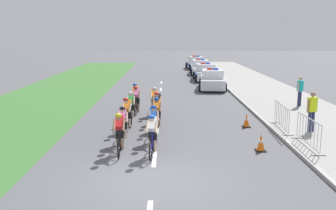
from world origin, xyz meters
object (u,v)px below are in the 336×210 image
object	(u,v)px
cyclist_lead	(119,132)
cyclist_eighth	(157,107)
traffic_cone_mid	(261,143)
spectator_middle	(300,89)
cyclist_fifth	(127,114)
police_car_second	(205,73)
police_car_third	(200,68)
spectator_closest	(312,109)
cyclist_seventh	(131,106)
cyclist_tenth	(154,100)
police_car_nearest	(212,80)
crowd_barrier_middle	(282,117)
cyclist_third	(123,124)
police_car_furthest	(196,63)
cyclist_ninth	(136,99)
crowd_barrier_front	(308,132)
cyclist_second	(152,134)
cyclist_sixth	(157,113)
traffic_cone_near	(246,120)
cyclist_eleventh	(135,96)
cyclist_fourth	(153,123)

from	to	relation	value
cyclist_lead	cyclist_eighth	world-z (taller)	same
traffic_cone_mid	spectator_middle	world-z (taller)	spectator_middle
cyclist_fifth	police_car_second	world-z (taller)	police_car_second
police_car_third	spectator_closest	bearing A→B (deg)	-83.75
police_car_second	cyclist_seventh	bearing A→B (deg)	-107.81
cyclist_tenth	spectator_middle	world-z (taller)	spectator_middle
police_car_nearest	crowd_barrier_middle	distance (m)	12.65
cyclist_third	crowd_barrier_middle	bearing A→B (deg)	15.28
police_car_furthest	crowd_barrier_middle	distance (m)	28.73
police_car_nearest	police_car_second	world-z (taller)	same
police_car_nearest	cyclist_ninth	bearing A→B (deg)	-119.33
cyclist_third	crowd_barrier_front	distance (m)	6.84
cyclist_second	cyclist_sixth	size ratio (longest dim) A/B	1.00
crowd_barrier_front	police_car_nearest	bearing A→B (deg)	96.15
cyclist_seventh	crowd_barrier_middle	bearing A→B (deg)	-15.03
cyclist_second	cyclist_ninth	xyz separation A→B (m)	(-1.07, 6.82, 0.00)
crowd_barrier_front	traffic_cone_near	size ratio (longest dim) A/B	3.63
cyclist_eleventh	traffic_cone_mid	world-z (taller)	cyclist_eleventh
cyclist_lead	cyclist_ninth	xyz separation A→B (m)	(0.08, 6.56, 0.00)
spectator_middle	spectator_closest	bearing A→B (deg)	-104.76
cyclist_seventh	crowd_barrier_front	bearing A→B (deg)	-32.33
cyclist_fourth	police_car_second	world-z (taller)	police_car_second
cyclist_eighth	cyclist_fourth	bearing A→B (deg)	-91.35
crowd_barrier_middle	cyclist_seventh	bearing A→B (deg)	164.97
cyclist_fifth	traffic_cone_near	size ratio (longest dim) A/B	2.68
police_car_second	police_car_furthest	xyz separation A→B (m)	(0.00, 10.74, 0.00)
cyclist_lead	cyclist_eleventh	bearing A→B (deg)	90.46
cyclist_lead	cyclist_fourth	bearing A→B (deg)	51.29
police_car_furthest	crowd_barrier_front	xyz separation A→B (m)	(1.63, -31.24, -0.03)
cyclist_fourth	cyclist_ninth	distance (m)	5.25
cyclist_ninth	police_car_furthest	bearing A→B (deg)	78.60
cyclist_eighth	spectator_middle	xyz separation A→B (m)	(7.96, 3.50, 0.30)
cyclist_sixth	police_car_second	distance (m)	18.21
cyclist_seventh	police_car_furthest	xyz separation A→B (m)	(5.20, 26.92, -0.11)
cyclist_fifth	police_car_nearest	bearing A→B (deg)	67.42
cyclist_sixth	traffic_cone_mid	size ratio (longest dim) A/B	2.69
police_car_second	traffic_cone_mid	world-z (taller)	police_car_second
cyclist_third	spectator_closest	xyz separation A→B (m)	(7.74, 1.41, 0.30)
police_car_third	traffic_cone_near	bearing A→B (deg)	-89.73
spectator_closest	cyclist_tenth	bearing A→B (deg)	151.21
cyclist_lead	traffic_cone_near	bearing A→B (deg)	35.90
cyclist_ninth	cyclist_tenth	xyz separation A→B (m)	(0.94, -0.26, 0.00)
spectator_closest	police_car_third	bearing A→B (deg)	96.25
cyclist_lead	traffic_cone_mid	world-z (taller)	cyclist_lead
cyclist_third	cyclist_sixth	world-z (taller)	same
cyclist_third	cyclist_second	bearing A→B (deg)	-51.19
cyclist_third	cyclist_ninth	distance (m)	5.35
cyclist_eleventh	traffic_cone_mid	xyz separation A→B (m)	(5.09, -7.35, -0.48)
police_car_second	crowd_barrier_front	size ratio (longest dim) A/B	1.89
cyclist_second	traffic_cone_mid	size ratio (longest dim) A/B	2.69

